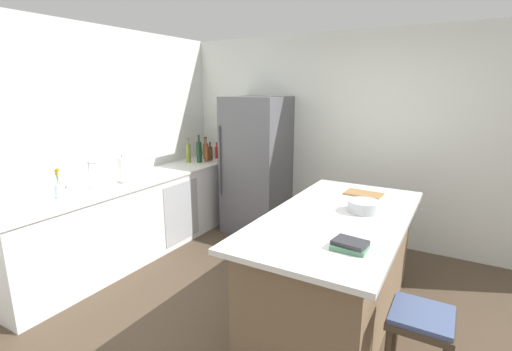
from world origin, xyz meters
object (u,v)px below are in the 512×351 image
flower_vase (59,189)px  cookbook_stack (350,245)px  bar_stool (420,331)px  sink_faucet (90,174)px  syrup_bottle (210,153)px  whiskey_bottle (206,150)px  wine_bottle (199,152)px  mixing_bowl (364,206)px  olive_oil_bottle (188,153)px  cutting_board (363,194)px  kitchen_island (335,266)px  vinegar_bottle (206,152)px  paper_towel_roll (123,170)px  hot_sauce_bottle (217,152)px  refrigerator (257,165)px

flower_vase → cookbook_stack: bearing=4.8°
bar_stool → sink_faucet: sink_faucet is taller
flower_vase → syrup_bottle: bearing=86.9°
bar_stool → whiskey_bottle: (-3.20, 2.12, 0.50)m
wine_bottle → mixing_bowl: bearing=-21.8°
olive_oil_bottle → cutting_board: bearing=-9.4°
kitchen_island → wine_bottle: (-2.38, 1.19, 0.59)m
syrup_bottle → mixing_bowl: 2.77m
vinegar_bottle → flower_vase: bearing=-93.4°
paper_towel_roll → hot_sauce_bottle: size_ratio=1.32×
paper_towel_roll → whiskey_bottle: bearing=92.5°
paper_towel_roll → whiskey_bottle: (-0.07, 1.57, -0.01)m
whiskey_bottle → cookbook_stack: (2.74, -2.06, -0.08)m
syrup_bottle → cookbook_stack: syrup_bottle is taller
syrup_bottle → vinegar_bottle: 0.11m
refrigerator → sink_faucet: bearing=-115.4°
wine_bottle → olive_oil_bottle: size_ratio=1.13×
cookbook_stack → cutting_board: cookbook_stack is taller
flower_vase → olive_oil_bottle: bearing=91.2°
cookbook_stack → mixing_bowl: size_ratio=0.85×
syrup_bottle → whiskey_bottle: bearing=149.1°
kitchen_island → whiskey_bottle: 2.94m
paper_towel_roll → mixing_bowl: (2.57, 0.28, -0.07)m
kitchen_island → sink_faucet: (-2.47, -0.47, 0.60)m
vinegar_bottle → mixing_bowl: vinegar_bottle is taller
flower_vase → hot_sauce_bottle: bearing=87.5°
hot_sauce_bottle → olive_oil_bottle: bearing=-107.0°
kitchen_island → vinegar_bottle: (-2.33, 1.28, 0.57)m
cookbook_stack → vinegar_bottle: bearing=144.1°
hot_sauce_bottle → whiskey_bottle: size_ratio=0.75×
olive_oil_bottle → mixing_bowl: olive_oil_bottle is taller
flower_vase → wine_bottle: size_ratio=0.77×
kitchen_island → cookbook_stack: bearing=-66.2°
flower_vase → hot_sauce_bottle: size_ratio=1.25×
flower_vase → vinegar_bottle: (0.13, 2.10, 0.04)m
whiskey_bottle → vinegar_bottle: bearing=-51.3°
whiskey_bottle → wine_bottle: wine_bottle is taller
kitchen_island → paper_towel_roll: 2.48m
bar_stool → cutting_board: cutting_board is taller
kitchen_island → refrigerator: 2.16m
bar_stool → cookbook_stack: (-0.46, 0.06, 0.42)m
refrigerator → cutting_board: refrigerator is taller
refrigerator → mixing_bowl: 2.13m
refrigerator → syrup_bottle: size_ratio=6.92×
olive_oil_bottle → flower_vase: bearing=-88.8°
wine_bottle → paper_towel_roll: bearing=-91.4°
kitchen_island → olive_oil_bottle: bearing=156.3°
flower_vase → cookbook_stack: 2.73m
mixing_bowl → sink_faucet: bearing=-166.2°
sink_faucet → wine_bottle: size_ratio=0.78×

